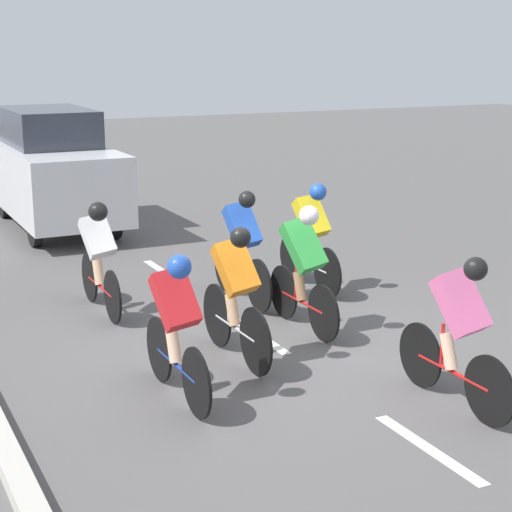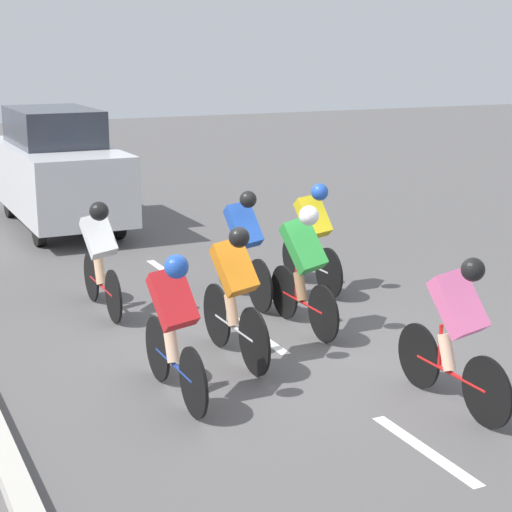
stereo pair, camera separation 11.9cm
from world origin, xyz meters
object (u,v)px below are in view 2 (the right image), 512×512
object	(u,v)px
cyclist_pink	(456,328)
cyclist_green	(304,264)
cyclist_white	(100,253)
cyclist_yellow	(313,233)
cyclist_orange	(235,291)
cyclist_red	(174,322)
cyclist_blue	(244,244)
support_car	(57,169)

from	to	relation	value
cyclist_pink	cyclist_green	world-z (taller)	cyclist_green
cyclist_green	cyclist_white	distance (m)	2.58
cyclist_yellow	cyclist_white	bearing A→B (deg)	-4.89
cyclist_orange	cyclist_white	distance (m)	2.41
cyclist_orange	cyclist_red	size ratio (longest dim) A/B	1.03
cyclist_yellow	cyclist_white	xyz separation A→B (m)	(2.87, -0.25, -0.02)
cyclist_pink	cyclist_yellow	size ratio (longest dim) A/B	0.99
cyclist_blue	support_car	distance (m)	5.94
cyclist_yellow	cyclist_white	size ratio (longest dim) A/B	0.99
cyclist_yellow	cyclist_blue	world-z (taller)	cyclist_blue
cyclist_blue	cyclist_white	xyz separation A→B (m)	(1.78, -0.37, -0.01)
support_car	cyclist_blue	bearing A→B (deg)	100.19
support_car	cyclist_pink	bearing A→B (deg)	98.11
cyclist_pink	cyclist_blue	xyz separation A→B (m)	(0.33, -3.87, 0.00)
cyclist_green	cyclist_yellow	size ratio (longest dim) A/B	0.98
cyclist_yellow	cyclist_blue	bearing A→B (deg)	6.61
cyclist_orange	cyclist_yellow	bearing A→B (deg)	-135.54
cyclist_blue	support_car	bearing A→B (deg)	-79.81
cyclist_green	cyclist_white	world-z (taller)	cyclist_green
cyclist_orange	cyclist_green	xyz separation A→B (m)	(-1.12, -0.55, 0.03)
cyclist_green	cyclist_yellow	world-z (taller)	cyclist_green
cyclist_blue	support_car	world-z (taller)	support_car
cyclist_pink	cyclist_green	size ratio (longest dim) A/B	1.01
cyclist_orange	cyclist_blue	bearing A→B (deg)	-117.22
cyclist_green	cyclist_white	bearing A→B (deg)	-41.73
cyclist_orange	cyclist_blue	distance (m)	2.14
cyclist_green	support_car	world-z (taller)	support_car
cyclist_pink	cyclist_white	size ratio (longest dim) A/B	0.98
cyclist_green	cyclist_red	world-z (taller)	cyclist_green
cyclist_white	cyclist_red	bearing A→B (deg)	87.66
cyclist_pink	cyclist_orange	bearing A→B (deg)	-56.35
cyclist_red	cyclist_yellow	bearing A→B (deg)	-137.81
cyclist_pink	cyclist_yellow	bearing A→B (deg)	-100.69
cyclist_orange	cyclist_green	world-z (taller)	cyclist_green
cyclist_blue	support_car	xyz separation A→B (m)	(1.05, -5.84, 0.29)
cyclist_red	cyclist_pink	bearing A→B (deg)	150.16
cyclist_yellow	support_car	world-z (taller)	support_car
cyclist_orange	cyclist_white	world-z (taller)	cyclist_orange
cyclist_pink	cyclist_white	bearing A→B (deg)	-63.48
cyclist_white	cyclist_green	bearing A→B (deg)	138.27
cyclist_yellow	cyclist_red	distance (m)	4.04
cyclist_orange	support_car	xyz separation A→B (m)	(0.07, -7.74, 0.29)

